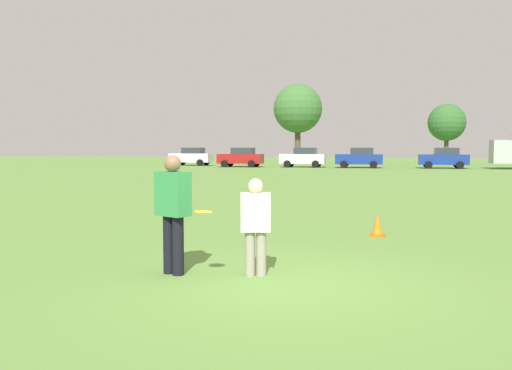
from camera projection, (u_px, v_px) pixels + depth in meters
name	position (u px, v px, depth m)	size (l,w,h in m)	color
ground_plane	(286.00, 285.00, 7.53)	(172.45, 172.45, 0.00)	#608C3D
player_thrower	(173.00, 208.00, 8.10)	(0.57, 0.45, 1.79)	black
player_defender	(256.00, 222.00, 8.01)	(0.49, 0.37, 1.45)	gray
frisbee	(204.00, 212.00, 7.70)	(0.27, 0.27, 0.05)	yellow
traffic_cone	(377.00, 225.00, 11.64)	(0.32, 0.32, 0.48)	#D8590C
parked_car_near_left	(191.00, 156.00, 55.29)	(4.32, 2.46, 1.82)	silver
parked_car_mid_left	(241.00, 157.00, 51.33)	(4.32, 2.46, 1.82)	maroon
parked_car_center	(303.00, 157.00, 50.59)	(4.32, 2.46, 1.82)	silver
parked_car_mid_right	(360.00, 158.00, 49.24)	(4.32, 2.46, 1.82)	navy
parked_car_near_right	(444.00, 158.00, 47.94)	(4.32, 2.46, 1.82)	navy
tree_west_oak	(298.00, 109.00, 62.23)	(5.58, 5.58, 9.07)	brown
tree_west_maple	(447.00, 123.00, 59.31)	(4.06, 4.06, 6.59)	brown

